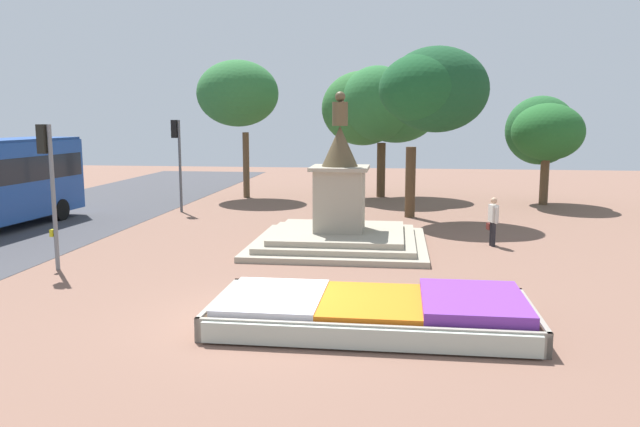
% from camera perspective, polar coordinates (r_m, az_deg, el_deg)
% --- Properties ---
extents(ground_plane, '(81.51, 81.51, 0.00)m').
position_cam_1_polar(ground_plane, '(13.50, -4.36, -9.61)').
color(ground_plane, brown).
extents(flower_planter, '(6.58, 3.13, 0.69)m').
position_cam_1_polar(flower_planter, '(13.02, 5.13, -8.97)').
color(flower_planter, '#38281C').
rests_on(flower_planter, ground_plane).
extents(statue_monument, '(5.70, 5.70, 5.09)m').
position_cam_1_polar(statue_monument, '(20.70, 1.80, -0.51)').
color(statue_monument, '#A09581').
rests_on(statue_monument, ground_plane).
extents(traffic_light_mid_block, '(0.42, 0.30, 4.07)m').
position_cam_1_polar(traffic_light_mid_block, '(18.81, -23.57, 3.55)').
color(traffic_light_mid_block, slate).
rests_on(traffic_light_mid_block, ground_plane).
extents(traffic_light_far_corner, '(0.41, 0.29, 4.16)m').
position_cam_1_polar(traffic_light_far_corner, '(28.86, -12.91, 5.82)').
color(traffic_light_far_corner, '#4C5156').
rests_on(traffic_light_far_corner, ground_plane).
extents(pedestrian_with_handbag, '(0.32, 0.72, 1.64)m').
position_cam_1_polar(pedestrian_with_handbag, '(21.52, 15.53, -0.47)').
color(pedestrian_with_handbag, black).
rests_on(pedestrian_with_handbag, ground_plane).
extents(park_tree_far_left, '(4.29, 4.32, 7.24)m').
position_cam_1_polar(park_tree_far_left, '(33.57, -7.51, 10.66)').
color(park_tree_far_left, brown).
rests_on(park_tree_far_left, ground_plane).
extents(park_tree_behind_statue, '(3.46, 4.56, 5.33)m').
position_cam_1_polar(park_tree_behind_statue, '(32.46, 19.79, 7.08)').
color(park_tree_behind_statue, brown).
rests_on(park_tree_behind_statue, ground_plane).
extents(park_tree_far_right, '(6.26, 5.29, 6.91)m').
position_cam_1_polar(park_tree_far_right, '(33.47, 5.51, 9.70)').
color(park_tree_far_right, '#4C3823').
rests_on(park_tree_far_right, ground_plane).
extents(park_tree_street_side, '(4.46, 4.23, 7.13)m').
position_cam_1_polar(park_tree_street_side, '(26.23, 10.19, 11.07)').
color(park_tree_street_side, '#4C3823').
rests_on(park_tree_street_side, ground_plane).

